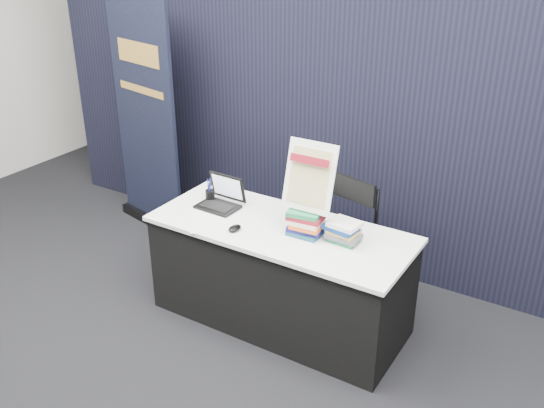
{
  "coord_description": "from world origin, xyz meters",
  "views": [
    {
      "loc": [
        1.86,
        -2.55,
        2.65
      ],
      "look_at": [
        -0.07,
        0.55,
        0.91
      ],
      "focal_mm": 40.0,
      "sensor_mm": 36.0,
      "label": 1
    }
  ],
  "objects": [
    {
      "name": "floor",
      "position": [
        0.0,
        0.0,
        0.0
      ],
      "size": [
        8.0,
        8.0,
        0.0
      ],
      "primitive_type": "plane",
      "color": "black",
      "rests_on": "ground"
    },
    {
      "name": "wall_back",
      "position": [
        0.0,
        4.0,
        1.75
      ],
      "size": [
        8.0,
        0.02,
        3.5
      ],
      "primitive_type": "cube",
      "color": "beige",
      "rests_on": "floor"
    },
    {
      "name": "drape_partition",
      "position": [
        0.0,
        1.6,
        1.2
      ],
      "size": [
        6.0,
        0.08,
        2.4
      ],
      "primitive_type": "cube",
      "color": "black",
      "rests_on": "floor"
    },
    {
      "name": "display_table",
      "position": [
        0.0,
        0.55,
        0.38
      ],
      "size": [
        1.8,
        0.75,
        0.75
      ],
      "color": "black",
      "rests_on": "floor"
    },
    {
      "name": "laptop",
      "position": [
        -0.53,
        0.6,
        0.8
      ],
      "size": [
        0.3,
        0.24,
        0.22
      ],
      "rotation": [
        0.0,
        0.0,
        -0.03
      ],
      "color": "black",
      "rests_on": "display_table"
    },
    {
      "name": "mouse",
      "position": [
        -0.23,
        0.35,
        0.77
      ],
      "size": [
        0.08,
        0.11,
        0.03
      ],
      "primitive_type": "ellipsoid",
      "rotation": [
        0.0,
        0.0,
        -0.08
      ],
      "color": "black",
      "rests_on": "display_table"
    },
    {
      "name": "brochure_left",
      "position": [
        -0.63,
        0.46,
        0.75
      ],
      "size": [
        0.38,
        0.35,
        0.0
      ],
      "primitive_type": "cube",
      "rotation": [
        0.0,
        0.0,
        0.5
      ],
      "color": "silver",
      "rests_on": "display_table"
    },
    {
      "name": "brochure_mid",
      "position": [
        -0.53,
        0.42,
        0.75
      ],
      "size": [
        0.4,
        0.37,
        0.0
      ],
      "primitive_type": "cube",
      "rotation": [
        0.0,
        0.0,
        -0.6
      ],
      "color": "white",
      "rests_on": "display_table"
    },
    {
      "name": "brochure_right",
      "position": [
        -0.38,
        0.3,
        0.75
      ],
      "size": [
        0.33,
        0.29,
        0.0
      ],
      "primitive_type": "cube",
      "rotation": [
        0.0,
        0.0,
        0.44
      ],
      "color": "white",
      "rests_on": "display_table"
    },
    {
      "name": "pen_cup",
      "position": [
        -0.65,
        0.63,
        0.79
      ],
      "size": [
        0.07,
        0.07,
        0.09
      ],
      "primitive_type": "cylinder",
      "rotation": [
        0.0,
        0.0,
        0.05
      ],
      "color": "black",
      "rests_on": "display_table"
    },
    {
      "name": "book_stack_tall",
      "position": [
        0.2,
        0.54,
        0.84
      ],
      "size": [
        0.23,
        0.18,
        0.18
      ],
      "rotation": [
        0.0,
        0.0,
        0.07
      ],
      "color": "navy",
      "rests_on": "display_table"
    },
    {
      "name": "book_stack_short",
      "position": [
        0.44,
        0.59,
        0.82
      ],
      "size": [
        0.21,
        0.17,
        0.14
      ],
      "rotation": [
        0.0,
        0.0,
        -0.09
      ],
      "color": "#1F7748",
      "rests_on": "display_table"
    },
    {
      "name": "info_sign",
      "position": [
        0.2,
        0.57,
        1.15
      ],
      "size": [
        0.34,
        0.16,
        0.46
      ],
      "rotation": [
        0.0,
        0.0,
        0.01
      ],
      "color": "black",
      "rests_on": "book_stack_tall"
    },
    {
      "name": "pullup_banner",
      "position": [
        -1.78,
        1.2,
        0.92
      ],
      "size": [
        0.88,
        0.29,
        2.08
      ],
      "rotation": [
        0.0,
        0.0,
        -0.21
      ],
      "color": "black",
      "rests_on": "floor"
    },
    {
      "name": "stacking_chair",
      "position": [
        0.26,
        0.91,
        0.54
      ],
      "size": [
        0.53,
        0.54,
        0.98
      ],
      "rotation": [
        0.0,
        0.0,
        -0.22
      ],
      "color": "black",
      "rests_on": "floor"
    }
  ]
}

